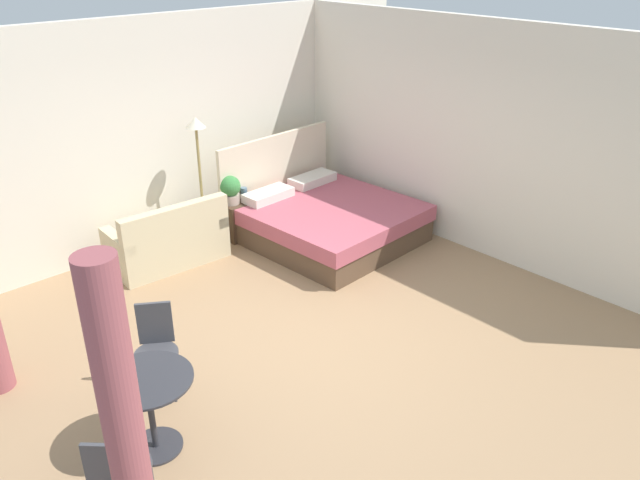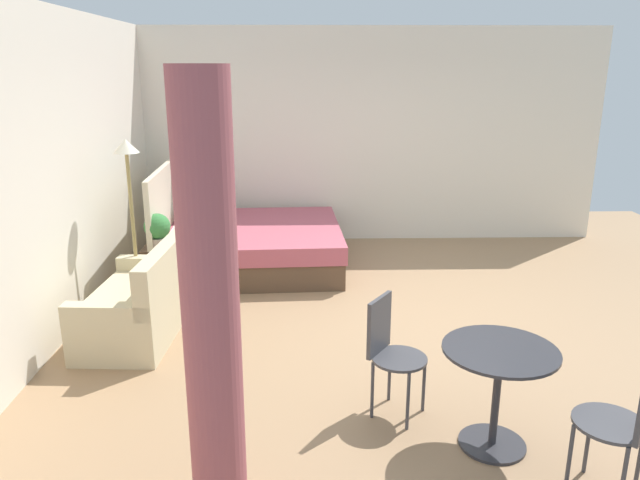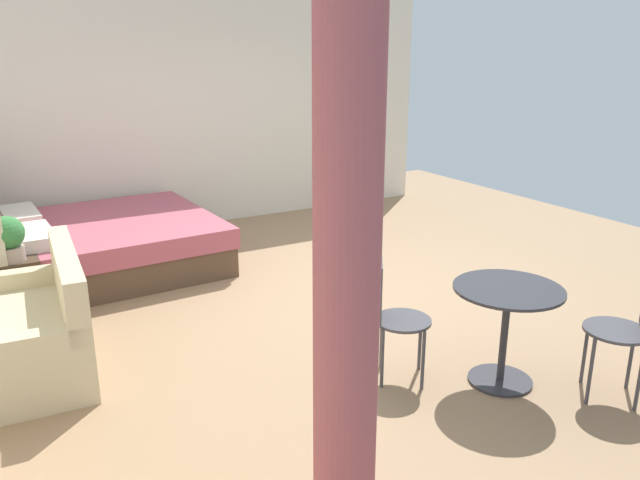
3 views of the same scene
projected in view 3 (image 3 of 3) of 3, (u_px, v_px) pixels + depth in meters
ground_plane at (319, 294)px, 5.77m from camera, size 8.81×9.27×0.02m
wall_right at (205, 110)px, 7.76m from camera, size 0.12×6.27×2.88m
bed at (99, 243)px, 6.31m from camera, size 2.07×2.20×1.24m
couch at (36, 331)px, 4.35m from camera, size 1.42×0.81×0.84m
nightstand at (16, 285)px, 5.26m from camera, size 0.47×0.39×0.51m
potted_plant at (8, 238)px, 5.04m from camera, size 0.28×0.28×0.38m
vase at (7, 245)px, 5.25m from camera, size 0.09×0.09×0.16m
balcony_table at (506, 316)px, 4.10m from camera, size 0.72×0.72×0.69m
cafe_chair_near_window at (391, 310)px, 4.15m from camera, size 0.53×0.53×0.85m
cafe_chair_near_couch at (631, 324)px, 3.90m from camera, size 0.57×0.57×0.84m
curtain_right at (346, 299)px, 2.57m from camera, size 0.28×0.28×2.37m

